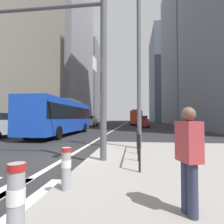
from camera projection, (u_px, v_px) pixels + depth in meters
ground_plane at (116, 129)px, 26.92m from camera, size 160.00×160.00×0.00m
lane_centre_line at (121, 126)px, 36.84m from camera, size 0.20×80.00×0.01m
office_tower_left_mid at (65, 30)px, 49.42m from camera, size 11.09×20.35×51.19m
office_tower_left_far at (88, 85)px, 73.49m from camera, size 10.62×20.93×29.90m
office_tower_right_mid at (188, 50)px, 48.15m from camera, size 10.98×21.97×39.11m
office_tower_right_far at (168, 78)px, 77.22m from camera, size 13.97×25.31×37.11m
city_bus_blue_oncoming at (62, 115)px, 16.82m from camera, size 2.73×11.08×3.40m
sedan_white_oncoming at (2, 125)px, 14.35m from camera, size 2.13×4.35×1.94m
city_bus_red_receding at (136, 117)px, 42.39m from camera, size 2.79×11.29×3.40m
car_oncoming_mid at (90, 121)px, 32.61m from camera, size 2.10×4.07×1.94m
car_receding_near at (142, 122)px, 30.00m from camera, size 2.05×4.04×1.94m
car_receding_far at (139, 120)px, 54.29m from camera, size 2.06×4.09×1.94m
traffic_signal_gantry at (51, 47)px, 6.48m from camera, size 5.78×0.65×6.00m
street_lamp_post at (139, 41)px, 8.80m from camera, size 5.50×0.32×8.00m
bollard_front at (16, 202)px, 1.97m from camera, size 0.20×0.20×0.93m
bollard_left at (66, 166)px, 3.60m from camera, size 0.20×0.20×0.83m
pedestrian_railing at (138, 137)px, 6.65m from camera, size 0.06×3.80×0.98m
pedestrian_waiting at (189, 155)px, 2.69m from camera, size 0.34×0.43×1.59m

